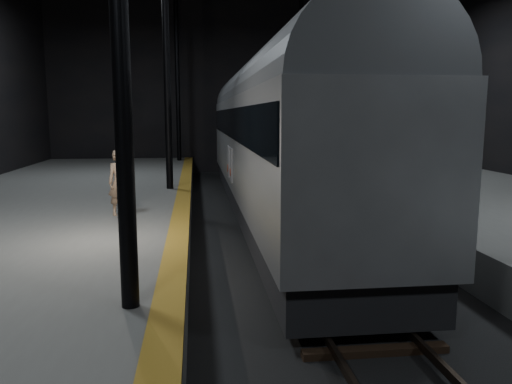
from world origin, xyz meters
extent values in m
plane|color=black|center=(0.00, 0.00, 0.00)|extent=(44.00, 44.00, 0.00)
cube|color=olive|center=(-3.25, 0.00, 1.00)|extent=(0.50, 43.80, 0.01)
cube|color=#3F3328|center=(-0.72, 0.00, 0.17)|extent=(0.08, 43.00, 0.14)
cube|color=#3F3328|center=(0.72, 0.00, 0.17)|extent=(0.08, 43.00, 0.14)
cube|color=black|center=(0.00, 0.00, 0.06)|extent=(2.40, 42.00, 0.12)
cylinder|color=black|center=(-3.80, 8.00, 6.00)|extent=(0.26, 0.26, 10.00)
cylinder|color=black|center=(3.80, 8.00, 6.00)|extent=(0.26, 0.26, 10.00)
cylinder|color=black|center=(-3.80, 20.00, 6.00)|extent=(0.26, 0.26, 10.00)
cylinder|color=black|center=(3.80, 20.00, 6.00)|extent=(0.26, 0.26, 10.00)
cube|color=#94969B|center=(0.00, 6.77, 2.76)|extent=(3.14, 21.64, 3.25)
cube|color=black|center=(0.00, 6.77, 0.73)|extent=(2.87, 21.21, 0.92)
cube|color=black|center=(0.00, 6.77, 3.52)|extent=(3.20, 21.32, 0.97)
cylinder|color=slate|center=(0.00, 6.77, 4.38)|extent=(3.08, 21.43, 3.08)
cube|color=black|center=(0.00, -0.81, 0.32)|extent=(1.95, 2.38, 0.38)
cube|color=black|center=(0.00, 14.34, 0.32)|extent=(1.95, 2.38, 0.38)
cube|color=silver|center=(-1.60, 5.69, 2.11)|extent=(0.04, 0.81, 1.14)
cube|color=silver|center=(-1.60, 6.98, 2.11)|extent=(0.04, 0.81, 1.14)
cylinder|color=#9C2A13|center=(-1.62, 5.88, 1.84)|extent=(0.03, 0.28, 0.28)
cylinder|color=#9C2A13|center=(-1.62, 7.18, 1.84)|extent=(0.03, 0.28, 0.28)
imported|color=#95755B|center=(-4.92, 2.99, 1.92)|extent=(0.78, 0.64, 1.85)
camera|label=1|loc=(-2.81, -11.21, 3.81)|focal=35.00mm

